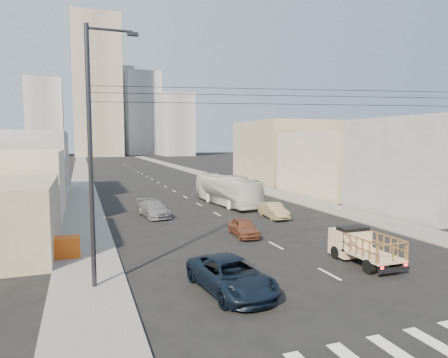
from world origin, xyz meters
TOP-DOWN VIEW (x-y plane):
  - ground at (0.00, 0.00)m, footprint 420.00×420.00m
  - sidewalk_left at (-11.75, 70.00)m, footprint 3.50×180.00m
  - sidewalk_right at (11.75, 70.00)m, footprint 3.50×180.00m
  - lane_dashes at (0.00, 53.00)m, footprint 0.15×104.00m
  - flatbed_pickup at (2.78, 2.94)m, footprint 1.95×4.41m
  - navy_pickup at (-5.66, 1.45)m, footprint 3.14×5.77m
  - city_bus at (2.76, 24.85)m, footprint 3.83×11.53m
  - sedan_brown at (-1.00, 11.12)m, footprint 1.80×3.88m
  - sedan_tan at (4.11, 16.43)m, footprint 1.68×4.21m
  - sedan_grey at (-5.81, 20.68)m, footprint 2.64×5.21m
  - streetlamp_left at (-11.39, 4.00)m, footprint 2.36×0.25m
  - overhead_wires at (0.00, 1.50)m, footprint 23.01×5.02m
  - crate_stack at (-13.00, 9.56)m, footprint 1.80×1.20m
  - bldg_right_near at (19.00, 14.00)m, footprint 10.00×12.00m
  - bldg_right_mid at (19.50, 28.00)m, footprint 11.00×14.00m
  - bldg_right_far at (20.00, 44.00)m, footprint 12.00×16.00m
  - bldg_left_far at (-19.50, 39.00)m, footprint 12.00×16.00m
  - high_rise_tower at (-4.00, 170.00)m, footprint 20.00×20.00m
  - midrise_ne at (18.00, 185.00)m, footprint 16.00×16.00m
  - midrise_nw at (-26.00, 180.00)m, footprint 15.00×15.00m
  - midrise_back at (6.00, 200.00)m, footprint 18.00×18.00m
  - midrise_east at (30.00, 165.00)m, footprint 14.00×14.00m

SIDE VIEW (x-z plane):
  - ground at x=0.00m, z-range 0.00..0.00m
  - lane_dashes at x=0.00m, z-range 0.00..0.01m
  - sidewalk_left at x=-11.75m, z-range 0.00..0.12m
  - sidewalk_right at x=11.75m, z-range 0.00..0.12m
  - sedan_brown at x=-1.00m, z-range 0.00..1.29m
  - sedan_tan at x=4.11m, z-range 0.00..1.36m
  - crate_stack at x=-13.00m, z-range 0.12..1.26m
  - sedan_grey at x=-5.81m, z-range 0.00..1.45m
  - navy_pickup at x=-5.66m, z-range 0.00..1.53m
  - flatbed_pickup at x=2.78m, z-range 0.14..2.04m
  - city_bus at x=2.76m, z-range 0.00..3.15m
  - bldg_right_mid at x=19.50m, z-range 0.00..8.00m
  - bldg_left_far at x=-19.50m, z-range 0.00..8.00m
  - bldg_right_near at x=19.00m, z-range 0.00..9.00m
  - bldg_right_far at x=20.00m, z-range 0.00..10.00m
  - streetlamp_left at x=-11.39m, z-range 0.44..12.44m
  - overhead_wires at x=0.00m, z-range 8.60..9.33m
  - midrise_east at x=30.00m, z-range 0.00..28.00m
  - midrise_nw at x=-26.00m, z-range 0.00..34.00m
  - midrise_ne at x=18.00m, z-range 0.00..40.00m
  - midrise_back at x=6.00m, z-range 0.00..44.00m
  - high_rise_tower at x=-4.00m, z-range 0.00..60.00m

